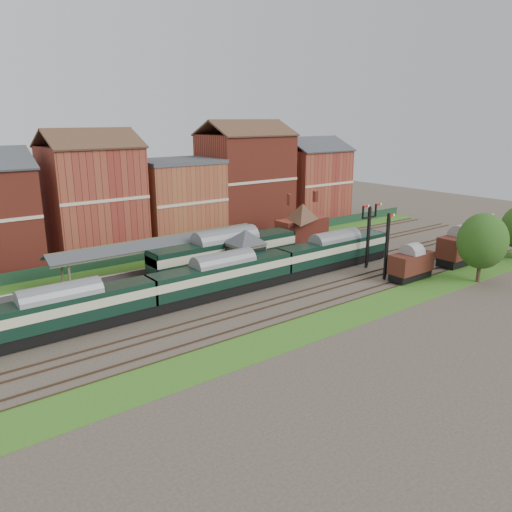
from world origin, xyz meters
TOP-DOWN VIEW (x-y plane):
  - ground at (0.00, 0.00)m, footprint 160.00×160.00m
  - grass_back at (0.00, 16.00)m, footprint 90.00×4.50m
  - grass_front at (0.00, -12.00)m, footprint 90.00×5.00m
  - fence at (0.00, 18.00)m, footprint 90.00×0.12m
  - platform at (-5.00, 9.75)m, footprint 55.00×3.40m
  - signal_box at (-3.00, 3.25)m, footprint 5.40×5.40m
  - brick_hut at (5.00, 3.25)m, footprint 3.20×2.64m
  - station_building at (12.00, 9.75)m, footprint 8.10×8.10m
  - canopy at (-11.00, 9.75)m, footprint 26.00×3.89m
  - semaphore_bracket at (12.04, -2.50)m, footprint 3.60×0.25m
  - semaphore_siding at (10.02, -7.00)m, footprint 1.23×0.25m
  - yard_lamp at (24.00, -11.50)m, footprint 2.60×0.22m
  - town_backdrop at (-0.18, 25.00)m, footprint 69.00×10.00m
  - dmu_train at (-8.35, 0.00)m, footprint 51.15×2.69m
  - platform_railcar at (-3.67, 6.50)m, footprint 19.99×3.15m
  - goods_van_a at (12.25, -9.00)m, footprint 5.65×2.45m
  - goods_van_b at (22.77, -9.00)m, footprint 6.80×2.95m
  - goods_van_c at (29.54, -9.00)m, footprint 5.51×2.39m
  - tree_far at (17.87, -14.35)m, footprint 5.62×5.62m

SIDE VIEW (x-z plane):
  - ground at x=0.00m, z-range 0.00..0.00m
  - grass_back at x=0.00m, z-range 0.00..0.06m
  - grass_front at x=0.00m, z-range 0.00..0.06m
  - platform at x=-5.00m, z-range 0.00..1.00m
  - fence at x=0.00m, z-range 0.00..1.50m
  - brick_hut at x=5.00m, z-range -0.28..2.67m
  - goods_van_c at x=29.54m, z-range 0.24..3.58m
  - goods_van_a at x=12.25m, z-range 0.25..3.67m
  - dmu_train at x=-8.35m, z-range 0.34..4.27m
  - goods_van_b at x=22.77m, z-range 0.26..4.39m
  - platform_railcar at x=-3.67m, z-range 0.37..4.98m
  - signal_box at x=-3.00m, z-range 0.19..6.19m
  - station_building at x=12.00m, z-range 1.01..6.91m
  - yard_lamp at x=24.00m, z-range 0.49..7.49m
  - semaphore_siding at x=10.02m, z-range 0.16..8.16m
  - canopy at x=-11.00m, z-range 2.54..6.62m
  - semaphore_bracket at x=12.04m, z-range 0.54..8.72m
  - tree_far at x=17.87m, z-range 0.86..9.05m
  - town_backdrop at x=-0.18m, z-range -1.00..15.00m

